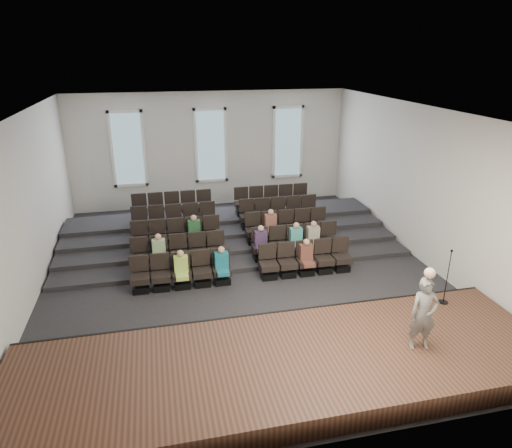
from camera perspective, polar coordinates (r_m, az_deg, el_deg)
The scene contains 14 objects.
ground at distance 14.62m, azimuth -1.76°, elevation -5.97°, with size 14.00×14.00×0.00m, color black.
ceiling at distance 13.13m, azimuth -2.01°, elevation 13.91°, with size 12.00×14.00×0.02m, color white.
wall_back at distance 20.39m, azimuth -5.68°, elevation 9.21°, with size 12.00×0.04×5.00m, color silver.
wall_front at distance 7.51m, azimuth 8.62°, elevation -12.62°, with size 12.00×0.04×5.00m, color silver.
wall_left at distance 13.92m, azimuth -27.01°, elevation 1.39°, with size 0.04×14.00×5.00m, color silver.
wall_right at distance 15.89m, azimuth 20.04°, elevation 4.65°, with size 0.04×14.00×5.00m, color silver.
stage at distance 10.29m, azimuth 3.94°, elevation -17.36°, with size 11.80×3.60×0.50m, color #4D2D21.
stage_lip at distance 11.68m, azimuth 1.43°, elevation -12.12°, with size 11.80×0.06×0.52m, color black.
risers at distance 17.39m, azimuth -3.78°, elevation -0.76°, with size 11.80×4.80×0.60m.
seating_rows at distance 15.72m, azimuth -2.87°, elevation -1.27°, with size 6.80×4.70×1.67m.
windows at distance 20.29m, azimuth -5.68°, elevation 9.73°, with size 8.44×0.10×3.24m.
audience at distance 14.61m, azimuth -1.23°, elevation -2.46°, with size 5.45×2.64×1.10m.
speaker at distance 10.56m, azimuth 20.22°, elevation -10.52°, with size 0.61×0.40×1.67m, color #625F5C.
mic_stand at distance 12.73m, azimuth 22.62°, elevation -7.29°, with size 0.25×0.25×1.50m.
Camera 1 is at (-2.43, -12.80, 6.63)m, focal length 32.00 mm.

